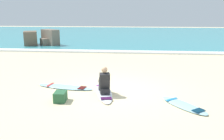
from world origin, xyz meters
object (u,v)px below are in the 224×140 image
(surfboard_main, at_px, (104,92))
(beach_bag, at_px, (60,97))
(surfboard_spare_near, at_px, (65,87))
(surfer_seated, at_px, (104,83))
(surfboard_spare_far, at_px, (183,105))

(surfboard_main, bearing_deg, beach_bag, -143.18)
(beach_bag, bearing_deg, surfboard_spare_near, 101.01)
(surfboard_main, height_order, beach_bag, beach_bag)
(surfer_seated, bearing_deg, surfboard_spare_far, -17.61)
(beach_bag, bearing_deg, surfer_seated, 29.96)
(surfboard_spare_near, height_order, beach_bag, beach_bag)
(surfboard_main, height_order, surfer_seated, surfer_seated)
(surfboard_spare_far, bearing_deg, beach_bag, 179.41)
(surfboard_spare_near, bearing_deg, surfer_seated, -21.17)
(surfboard_spare_far, xyz_separation_m, beach_bag, (-3.89, 0.04, 0.12))
(surfboard_main, distance_m, surfboard_spare_near, 1.62)
(surfboard_spare_near, bearing_deg, surfboard_main, -15.16)
(surfboard_spare_near, relative_size, beach_bag, 4.80)
(surfboard_spare_near, bearing_deg, surfboard_spare_far, -19.01)
(surfer_seated, distance_m, surfboard_spare_near, 1.77)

